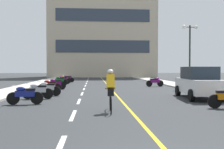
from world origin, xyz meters
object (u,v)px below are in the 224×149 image
(motorcycle_10, at_px, (60,80))
(motorcycle_12, at_px, (64,79))
(motorcycle_11, at_px, (62,80))
(motorcycle_9, at_px, (155,82))
(motorcycle_5, at_px, (38,91))
(motorcycle_6, at_px, (47,88))
(motorcycle_13, at_px, (67,78))
(street_lamp_mid, at_px, (190,42))
(motorcycle_7, at_px, (50,85))
(cyclist_rider, at_px, (111,89))
(motorcycle_8, at_px, (55,84))
(parked_car_near, at_px, (199,82))
(motorcycle_4, at_px, (25,95))

(motorcycle_10, distance_m, motorcycle_12, 3.49)
(motorcycle_11, bearing_deg, motorcycle_10, -91.68)
(motorcycle_9, bearing_deg, motorcycle_5, -134.24)
(motorcycle_6, distance_m, motorcycle_9, 11.55)
(motorcycle_13, bearing_deg, motorcycle_5, -89.85)
(street_lamp_mid, bearing_deg, motorcycle_6, -152.23)
(motorcycle_7, bearing_deg, cyclist_rider, -66.64)
(motorcycle_7, xyz_separation_m, cyclist_rider, (3.87, -8.95, 0.41))
(street_lamp_mid, xyz_separation_m, motorcycle_6, (-11.49, -6.05, -3.61))
(motorcycle_8, distance_m, cyclist_rider, 11.48)
(motorcycle_8, height_order, motorcycle_9, same)
(motorcycle_7, xyz_separation_m, motorcycle_12, (-0.18, 11.14, 0.00))
(motorcycle_6, xyz_separation_m, motorcycle_8, (-0.18, 4.72, 0.00))
(motorcycle_12, height_order, cyclist_rider, cyclist_rider)
(parked_car_near, height_order, motorcycle_7, parked_car_near)
(parked_car_near, distance_m, motorcycle_9, 9.58)
(parked_car_near, xyz_separation_m, motorcycle_12, (-9.43, 15.96, -0.44))
(motorcycle_9, bearing_deg, motorcycle_4, -128.70)
(motorcycle_9, bearing_deg, parked_car_near, -88.75)
(cyclist_rider, bearing_deg, motorcycle_12, 101.40)
(motorcycle_7, height_order, motorcycle_9, same)
(motorcycle_12, xyz_separation_m, cyclist_rider, (4.05, -20.09, 0.41))
(motorcycle_5, xyz_separation_m, motorcycle_9, (8.97, 9.21, 0.00))
(motorcycle_13, distance_m, cyclist_rider, 22.35)
(parked_car_near, distance_m, motorcycle_13, 20.13)
(motorcycle_5, relative_size, motorcycle_11, 1.00)
(motorcycle_8, bearing_deg, motorcycle_13, 90.58)
(motorcycle_13, bearing_deg, cyclist_rider, -80.09)
(motorcycle_7, relative_size, cyclist_rider, 0.96)
(parked_car_near, distance_m, motorcycle_6, 9.16)
(cyclist_rider, bearing_deg, motorcycle_5, 130.24)
(motorcycle_4, xyz_separation_m, motorcycle_10, (-0.15, 14.27, 0.00))
(street_lamp_mid, distance_m, motorcycle_12, 14.81)
(motorcycle_10, bearing_deg, motorcycle_5, -88.60)
(motorcycle_10, bearing_deg, street_lamp_mid, -20.18)
(street_lamp_mid, height_order, motorcycle_5, street_lamp_mid)
(motorcycle_5, height_order, motorcycle_9, same)
(parked_car_near, distance_m, motorcycle_10, 15.66)
(motorcycle_5, bearing_deg, cyclist_rider, -49.76)
(street_lamp_mid, relative_size, motorcycle_7, 3.21)
(motorcycle_10, height_order, motorcycle_12, same)
(motorcycle_7, distance_m, motorcycle_8, 1.90)
(motorcycle_5, bearing_deg, motorcycle_8, 89.40)
(motorcycle_10, relative_size, cyclist_rider, 0.95)
(motorcycle_8, relative_size, motorcycle_9, 0.97)
(street_lamp_mid, xyz_separation_m, motorcycle_7, (-11.80, -3.23, -3.61))
(motorcycle_5, relative_size, motorcycle_6, 1.00)
(motorcycle_4, distance_m, motorcycle_6, 3.82)
(motorcycle_5, height_order, motorcycle_10, same)
(parked_car_near, xyz_separation_m, cyclist_rider, (-5.38, -4.13, -0.03))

